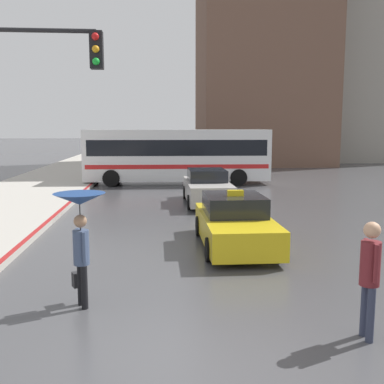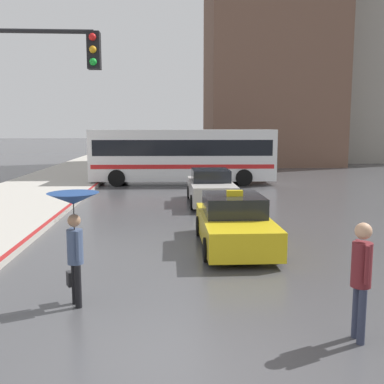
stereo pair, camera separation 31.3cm
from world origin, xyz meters
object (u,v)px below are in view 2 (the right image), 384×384
(pedestrian_man, at_px, (361,271))
(traffic_light, at_px, (16,99))
(taxi, at_px, (234,223))
(sedan_red, at_px, (211,188))
(city_bus, at_px, (183,154))
(pedestrian_with_umbrella, at_px, (74,219))

(pedestrian_man, height_order, traffic_light, traffic_light)
(taxi, bearing_deg, sedan_red, -90.40)
(city_bus, relative_size, pedestrian_man, 5.77)
(sedan_red, distance_m, pedestrian_with_umbrella, 11.82)
(pedestrian_with_umbrella, bearing_deg, traffic_light, 9.42)
(pedestrian_with_umbrella, xyz_separation_m, pedestrian_man, (4.60, -1.65, -0.52))
(pedestrian_with_umbrella, bearing_deg, pedestrian_man, -136.15)
(city_bus, relative_size, traffic_light, 1.90)
(sedan_red, xyz_separation_m, pedestrian_with_umbrella, (-3.56, -11.23, 0.95))
(traffic_light, bearing_deg, pedestrian_with_umbrella, -54.12)
(pedestrian_with_umbrella, bearing_deg, sedan_red, -44.06)
(city_bus, xyz_separation_m, traffic_light, (-4.24, -16.11, 2.13))
(sedan_red, relative_size, pedestrian_with_umbrella, 2.17)
(sedan_red, bearing_deg, taxi, 89.60)
(taxi, distance_m, pedestrian_man, 5.79)
(city_bus, distance_m, pedestrian_with_umbrella, 18.57)
(sedan_red, distance_m, pedestrian_man, 12.93)
(sedan_red, bearing_deg, city_bus, -82.26)
(taxi, relative_size, pedestrian_man, 2.34)
(pedestrian_with_umbrella, bearing_deg, taxi, -67.64)
(pedestrian_man, bearing_deg, pedestrian_with_umbrella, -107.87)
(pedestrian_man, bearing_deg, traffic_light, -120.30)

